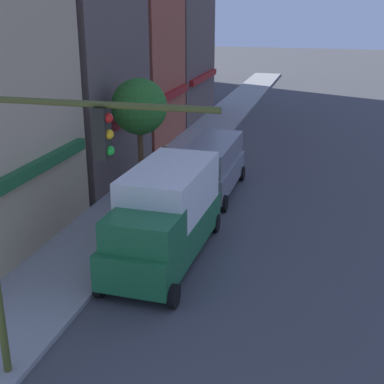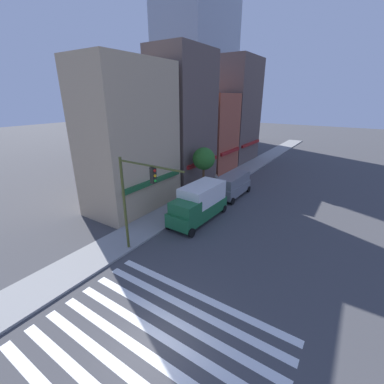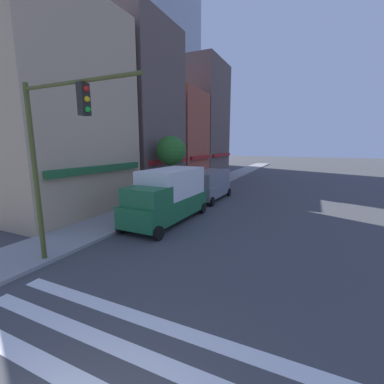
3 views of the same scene
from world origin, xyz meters
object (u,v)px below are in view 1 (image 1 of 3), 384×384
Objects in this scene: box_truck_green at (165,214)px; street_tree at (139,107)px; van_grey at (212,165)px; pedestrian_white_shirt at (166,162)px; traffic_signal at (33,196)px.

street_tree is at bearing 29.04° from box_truck_green.
van_grey is 1.01× the size of street_tree.
pedestrian_white_shirt is at bearing 75.90° from van_grey.
box_truck_green is 3.54× the size of pedestrian_white_shirt.
street_tree is (-1.35, 2.80, 2.66)m from van_grey.
box_truck_green is at bearing -179.55° from van_grey.
pedestrian_white_shirt is at bearing 19.11° from box_truck_green.
street_tree is at bearing 110.99° from pedestrian_white_shirt.
box_truck_green is (6.54, -0.60, -2.87)m from traffic_signal.
street_tree is at bearing 116.24° from van_grey.
van_grey is 4.09m from street_tree.
traffic_signal reaches higher than box_truck_green.
street_tree is (5.41, 2.80, 2.36)m from box_truck_green.
street_tree reaches higher than pedestrian_white_shirt.
traffic_signal is 14.41m from pedestrian_white_shirt.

